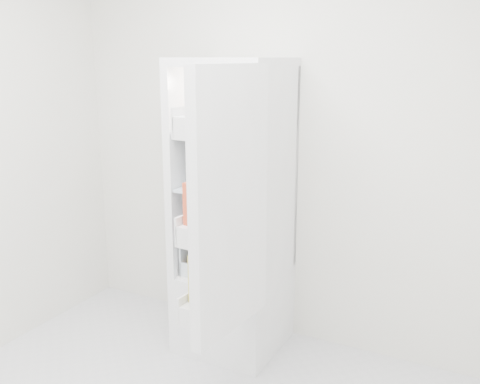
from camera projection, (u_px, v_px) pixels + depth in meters
The scene contains 19 objects.
room_walls at pixel (126, 116), 1.96m from camera, with size 3.02×3.02×2.61m.
refrigerator at pixel (237, 244), 3.35m from camera, with size 0.60×0.60×1.80m.
shelf_low at pixel (232, 235), 3.28m from camera, with size 0.49×0.53×0.01m, color silver.
shelf_mid at pixel (232, 186), 3.20m from camera, with size 0.49×0.53×0.01m, color silver.
shelf_top at pixel (232, 131), 3.12m from camera, with size 0.49×0.53×0.01m, color silver.
crisper_left at pixel (215, 252), 3.37m from camera, with size 0.23×0.46×0.22m, color silver, non-canonical shape.
crisper_right at pixel (250, 258), 3.26m from camera, with size 0.23×0.46×0.22m, color silver, non-canonical shape.
condiment_jars at pixel (225, 124), 3.06m from camera, with size 0.46×0.34×0.08m.
squeeze_bottle at pixel (262, 116), 3.11m from camera, with size 0.05×0.05×0.16m, color silver.
tub_white at pixel (205, 182), 3.08m from camera, with size 0.14×0.14×0.09m, color white.
tub_cream at pixel (225, 182), 3.12m from camera, with size 0.12×0.12×0.07m, color silver.
tin_red at pixel (251, 188), 3.02m from camera, with size 0.08×0.08×0.05m, color #B6331B.
foil_tray at pixel (226, 175), 3.39m from camera, with size 0.14×0.11×0.04m, color #BBBBBF.
red_cabbage at pixel (250, 222), 3.21m from camera, with size 0.18×0.18×0.18m, color #632258.
bell_pepper at pixel (199, 234), 3.13m from camera, with size 0.10×0.10×0.10m, color red.
mushroom_bowl at pixel (222, 221), 3.41m from camera, with size 0.16×0.16×0.08m, color #84AAC5.
citrus_pile at pixel (209, 258), 3.32m from camera, with size 0.20×0.24×0.16m.
veg_pile at pixel (250, 266), 3.26m from camera, with size 0.16×0.30×0.10m.
fridge_door at pixel (226, 209), 2.57m from camera, with size 0.22×0.60×1.30m.
Camera 1 is at (1.28, -1.56, 1.80)m, focal length 40.00 mm.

